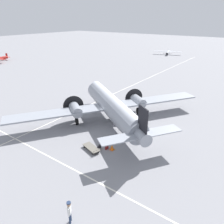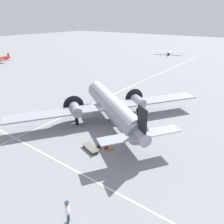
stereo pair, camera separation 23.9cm
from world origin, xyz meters
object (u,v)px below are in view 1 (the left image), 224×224
suitcase_near_door (99,147)px  baggage_cart (91,148)px  light_aircraft_taxiing (168,52)px  airliner_main (111,105)px  suitcase_upright_spare (107,147)px  crew_foreground (69,210)px  traffic_cone (112,147)px

suitcase_near_door → baggage_cart: bearing=-40.1°
light_aircraft_taxiing → suitcase_near_door: bearing=-1.3°
light_aircraft_taxiing → airliner_main: bearing=-2.3°
suitcase_near_door → suitcase_upright_spare: size_ratio=0.85×
airliner_main → crew_foreground: bearing=149.9°
baggage_cart → traffic_cone: 2.24m
crew_foreground → suitcase_upright_spare: (-8.86, -3.50, -0.84)m
airliner_main → light_aircraft_taxiing: airliner_main is taller
suitcase_upright_spare → baggage_cart: bearing=-49.5°
baggage_cart → airliner_main: bearing=-54.1°
traffic_cone → crew_foreground: bearing=18.1°
airliner_main → baggage_cart: bearing=143.0°
airliner_main → crew_foreground: 16.37m
suitcase_near_door → suitcase_upright_spare: bearing=120.3°
baggage_cart → traffic_cone: bearing=-126.3°
crew_foreground → airliner_main: bearing=-8.5°
suitcase_upright_spare → traffic_cone: suitcase_upright_spare is taller
baggage_cart → crew_foreground: bearing=138.3°
baggage_cart → traffic_cone: traffic_cone is taller
crew_foreground → baggage_cart: crew_foreground is taller
suitcase_upright_spare → traffic_cone: bearing=116.5°
baggage_cart → light_aircraft_taxiing: size_ratio=0.24×
crew_foreground → traffic_cone: 9.63m
suitcase_near_door → traffic_cone: size_ratio=0.88×
suitcase_near_door → suitcase_upright_spare: 0.82m
suitcase_upright_spare → traffic_cone: size_ratio=1.04×
crew_foreground → suitcase_near_door: (-8.45, -4.20, -0.89)m
crew_foreground → suitcase_near_door: size_ratio=3.30×
light_aircraft_taxiing → traffic_cone: (64.90, 20.70, -0.53)m
airliner_main → crew_foreground: (14.67, 7.15, -1.30)m
suitcase_near_door → traffic_cone: 1.39m
crew_foreground → suitcase_near_door: bearing=-8.1°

